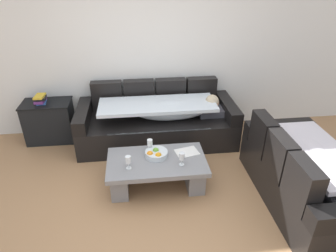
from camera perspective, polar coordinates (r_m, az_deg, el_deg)
ground_plane at (r=3.44m, az=-1.56°, el=-17.06°), size 14.00×14.00×0.00m
back_wall at (r=4.68m, az=-4.33°, el=14.93°), size 9.00×0.10×2.70m
couch_along_wall at (r=4.56m, az=-1.61°, el=0.86°), size 2.36×0.92×0.88m
couch_near_window at (r=3.77m, az=24.89°, el=-8.85°), size 0.92×1.77×0.88m
coffee_table at (r=3.70m, az=-2.15°, el=-8.34°), size 1.20×0.68×0.38m
fruit_bowl at (r=3.65m, az=-2.32°, el=-5.35°), size 0.28×0.28×0.10m
wine_glass_near_left at (r=3.44m, az=-7.67°, el=-6.52°), size 0.07×0.07×0.17m
wine_glass_near_right at (r=3.47m, az=2.67°, el=-5.91°), size 0.07×0.07×0.17m
wine_glass_far_back at (r=3.72m, az=-3.51°, el=-3.33°), size 0.07×0.07×0.17m
open_magazine at (r=3.75m, az=3.65°, el=-5.05°), size 0.32×0.27×0.01m
side_cabinet at (r=4.94m, az=-21.84°, el=0.84°), size 0.72×0.44×0.64m
book_stack_on_cabinet at (r=4.80m, az=-23.35°, el=4.80°), size 0.18×0.23×0.12m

